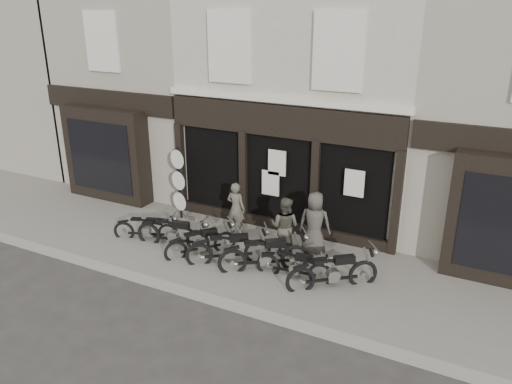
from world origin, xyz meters
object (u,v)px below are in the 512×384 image
at_px(motorcycle_0, 147,231).
at_px(advert_sign_post, 179,186).
at_px(motorcycle_4, 265,258).
at_px(man_left, 236,208).
at_px(man_centre, 285,226).
at_px(man_right, 315,223).
at_px(motorcycle_2, 202,245).
at_px(motorcycle_6, 333,275).
at_px(motorcycle_3, 230,251).
at_px(motorcycle_5, 295,268).
at_px(motorcycle_1, 174,236).

relative_size(motorcycle_0, advert_sign_post, 0.75).
xyz_separation_m(motorcycle_0, motorcycle_4, (3.86, -0.06, 0.09)).
bearing_deg(man_left, motorcycle_4, 139.77).
distance_m(man_centre, man_right, 0.81).
bearing_deg(motorcycle_2, man_centre, -24.52).
bearing_deg(motorcycle_6, motorcycle_3, 142.33).
xyz_separation_m(motorcycle_4, advert_sign_post, (-3.85, 1.74, 0.74)).
distance_m(motorcycle_2, motorcycle_5, 2.76).
bearing_deg(man_left, motorcycle_5, 150.28).
distance_m(motorcycle_5, man_left, 3.06).
height_order(motorcycle_4, man_centre, man_centre).
relative_size(motorcycle_3, man_right, 1.11).
bearing_deg(motorcycle_1, motorcycle_3, -12.32).
distance_m(motorcycle_2, motorcycle_4, 1.92).
bearing_deg(motorcycle_4, motorcycle_2, 145.15).
height_order(motorcycle_2, man_centre, man_centre).
bearing_deg(motorcycle_5, motorcycle_6, -5.37).
distance_m(motorcycle_3, man_left, 1.84).
xyz_separation_m(motorcycle_2, motorcycle_3, (0.91, -0.05, 0.04)).
height_order(motorcycle_2, motorcycle_6, motorcycle_6).
relative_size(motorcycle_3, man_centre, 1.19).
distance_m(motorcycle_1, motorcycle_6, 4.72).
height_order(motorcycle_0, motorcycle_6, motorcycle_6).
bearing_deg(motorcycle_3, man_centre, 7.84).
height_order(motorcycle_1, advert_sign_post, advert_sign_post).
distance_m(motorcycle_0, motorcycle_2, 1.94).
bearing_deg(man_centre, motorcycle_3, 42.01).
height_order(motorcycle_3, man_centre, man_centre).
bearing_deg(motorcycle_2, motorcycle_5, -51.10).
xyz_separation_m(motorcycle_4, motorcycle_5, (0.84, -0.03, -0.07)).
bearing_deg(motorcycle_2, motorcycle_3, -53.94).
distance_m(motorcycle_5, motorcycle_6, 0.99).
relative_size(motorcycle_2, man_centre, 1.04).
distance_m(man_left, man_right, 2.51).
bearing_deg(motorcycle_5, advert_sign_post, 153.09).
xyz_separation_m(motorcycle_2, motorcycle_5, (2.76, -0.01, -0.01)).
height_order(motorcycle_0, motorcycle_1, motorcycle_1).
bearing_deg(motorcycle_0, motorcycle_1, -21.84).
height_order(motorcycle_1, man_centre, man_centre).
height_order(motorcycle_5, man_left, man_left).
relative_size(motorcycle_1, man_centre, 1.35).
distance_m(motorcycle_2, man_right, 3.13).
xyz_separation_m(motorcycle_3, motorcycle_5, (1.85, 0.04, -0.05)).
xyz_separation_m(man_right, advert_sign_post, (-4.63, 0.32, 0.19)).
bearing_deg(motorcycle_0, man_right, -4.59).
xyz_separation_m(motorcycle_3, man_right, (1.80, 1.49, 0.57)).
height_order(man_left, man_right, man_right).
bearing_deg(man_right, man_centre, 22.95).
height_order(motorcycle_2, man_right, man_right).
distance_m(motorcycle_1, advert_sign_post, 2.10).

